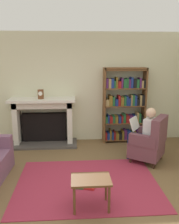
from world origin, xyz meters
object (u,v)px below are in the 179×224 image
fireplace (44,120)px  seated_reader (145,132)px  side_table (91,183)px  bookshelf (125,106)px  mantel_clock (41,94)px  armchair_reading (150,142)px

fireplace → seated_reader: 2.47m
fireplace → seated_reader: (2.18, -1.15, 0.02)m
fireplace → side_table: fireplace is taller
fireplace → bookshelf: (2.00, 0.03, 0.32)m
side_table → mantel_clock: bearing=111.2°
bookshelf → armchair_reading: (0.27, -1.25, -0.50)m
mantel_clock → armchair_reading: (2.30, -1.11, -0.83)m
bookshelf → armchair_reading: bookshelf is taller
bookshelf → mantel_clock: bearing=-176.2°
armchair_reading → seated_reader: seated_reader is taller
fireplace → mantel_clock: mantel_clock is taller
seated_reader → side_table: 1.95m
bookshelf → seated_reader: bearing=-81.4°
fireplace → armchair_reading: bearing=-28.1°
mantel_clock → bookshelf: size_ratio=0.12×
armchair_reading → seated_reader: size_ratio=0.85×
bookshelf → side_table: bookshelf is taller
fireplace → seated_reader: fireplace is taller
fireplace → side_table: size_ratio=2.86×
armchair_reading → seated_reader: 0.23m
bookshelf → seated_reader: bookshelf is taller
seated_reader → side_table: bearing=-3.5°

